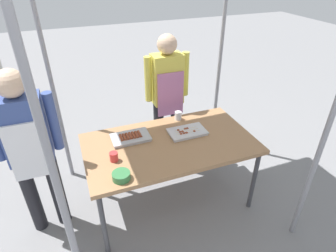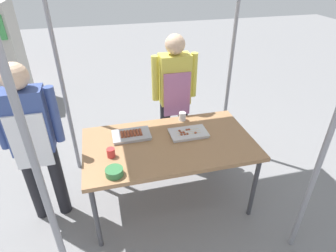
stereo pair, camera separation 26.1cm
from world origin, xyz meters
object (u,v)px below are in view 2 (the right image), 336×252
object	(u,v)px
condiment_bowl	(114,172)
drink_cup_by_wok	(111,153)
tray_grilled_sausages	(131,135)
drink_cup_near_edge	(182,116)
tray_meat_skewers	(188,133)
stall_table	(169,147)
customer_nearby	(32,136)
vendor_woman	(175,91)

from	to	relation	value
condiment_bowl	drink_cup_by_wok	world-z (taller)	drink_cup_by_wok
tray_grilled_sausages	drink_cup_near_edge	distance (m)	0.60
tray_meat_skewers	drink_cup_by_wok	distance (m)	0.78
stall_table	condiment_bowl	size ratio (longest dim) A/B	11.06
tray_grilled_sausages	drink_cup_by_wok	world-z (taller)	drink_cup_by_wok
tray_grilled_sausages	drink_cup_by_wok	size ratio (longest dim) A/B	4.49
condiment_bowl	customer_nearby	bearing A→B (deg)	145.03
tray_meat_skewers	vendor_woman	world-z (taller)	vendor_woman
drink_cup_near_edge	stall_table	bearing A→B (deg)	-122.69
stall_table	drink_cup_by_wok	size ratio (longest dim) A/B	19.68
drink_cup_near_edge	vendor_woman	distance (m)	0.37
customer_nearby	drink_cup_by_wok	bearing A→B (deg)	-17.43
vendor_woman	customer_nearby	distance (m)	1.55
drink_cup_by_wok	vendor_woman	bearing A→B (deg)	45.44
drink_cup_by_wok	customer_nearby	distance (m)	0.68
condiment_bowl	drink_cup_near_edge	size ratio (longest dim) A/B	1.64
drink_cup_near_edge	customer_nearby	bearing A→B (deg)	-169.75
vendor_woman	drink_cup_near_edge	bearing A→B (deg)	88.72
tray_grilled_sausages	vendor_woman	xyz separation A→B (m)	(0.58, 0.54, 0.16)
customer_nearby	condiment_bowl	bearing A→B (deg)	-34.97
tray_meat_skewers	condiment_bowl	bearing A→B (deg)	-151.04
tray_meat_skewers	customer_nearby	bearing A→B (deg)	178.65
drink_cup_by_wok	customer_nearby	size ratio (longest dim) A/B	0.05
drink_cup_near_edge	vendor_woman	bearing A→B (deg)	88.72
vendor_woman	tray_grilled_sausages	bearing A→B (deg)	42.77
tray_grilled_sausages	tray_meat_skewers	world-z (taller)	tray_grilled_sausages
tray_meat_skewers	drink_cup_by_wok	size ratio (longest dim) A/B	4.52
tray_grilled_sausages	customer_nearby	size ratio (longest dim) A/B	0.23
customer_nearby	drink_cup_near_edge	bearing A→B (deg)	10.25
tray_meat_skewers	condiment_bowl	distance (m)	0.86
stall_table	drink_cup_near_edge	world-z (taller)	drink_cup_near_edge
condiment_bowl	vendor_woman	size ratio (longest dim) A/B	0.09
condiment_bowl	vendor_woman	xyz separation A→B (m)	(0.79, 1.06, 0.15)
drink_cup_by_wok	vendor_woman	world-z (taller)	vendor_woman
stall_table	customer_nearby	distance (m)	1.21
tray_grilled_sausages	tray_meat_skewers	distance (m)	0.56
tray_meat_skewers	drink_cup_near_edge	bearing A→B (deg)	85.29
tray_grilled_sausages	customer_nearby	bearing A→B (deg)	-175.31
drink_cup_by_wok	drink_cup_near_edge	bearing A→B (deg)	30.21
stall_table	drink_cup_by_wok	distance (m)	0.56
stall_table	tray_grilled_sausages	bearing A→B (deg)	151.27
vendor_woman	condiment_bowl	bearing A→B (deg)	53.32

